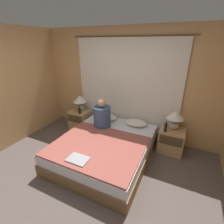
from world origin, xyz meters
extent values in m
plane|color=#564C47|center=(0.00, 0.00, 0.00)|extent=(16.00, 16.00, 0.00)
cube|color=tan|center=(0.00, 1.98, 1.25)|extent=(4.37, 0.06, 2.50)
cube|color=silver|center=(0.00, 1.92, 1.13)|extent=(2.47, 0.02, 2.27)
cylinder|color=brown|center=(0.00, 1.92, 2.29)|extent=(2.67, 0.02, 0.02)
cube|color=brown|center=(0.00, 0.86, 0.12)|extent=(1.68, 2.01, 0.24)
cube|color=silver|center=(0.00, 0.86, 0.34)|extent=(1.64, 1.97, 0.18)
cube|color=tan|center=(-1.16, 1.63, 0.26)|extent=(0.49, 0.44, 0.52)
cube|color=#4C3823|center=(-1.16, 1.40, 0.38)|extent=(0.44, 0.02, 0.19)
cube|color=tan|center=(1.16, 1.63, 0.26)|extent=(0.49, 0.44, 0.52)
cube|color=#4C3823|center=(1.16, 1.40, 0.38)|extent=(0.44, 0.02, 0.19)
ellipsoid|color=#B2A899|center=(-1.16, 1.69, 0.59)|extent=(0.19, 0.19, 0.15)
cylinder|color=#B2A893|center=(-1.16, 1.69, 0.71)|extent=(0.02, 0.02, 0.08)
cone|color=silver|center=(-1.16, 1.69, 0.83)|extent=(0.35, 0.35, 0.17)
ellipsoid|color=#B2A899|center=(1.16, 1.69, 0.59)|extent=(0.19, 0.19, 0.15)
cylinder|color=#B2A893|center=(1.16, 1.69, 0.71)|extent=(0.02, 0.02, 0.08)
cone|color=silver|center=(1.16, 1.69, 0.83)|extent=(0.35, 0.35, 0.17)
ellipsoid|color=silver|center=(-0.37, 1.66, 0.49)|extent=(0.49, 0.34, 0.12)
ellipsoid|color=silver|center=(0.37, 1.66, 0.49)|extent=(0.49, 0.34, 0.12)
cube|color=#994C42|center=(0.00, 0.56, 0.44)|extent=(1.62, 1.35, 0.03)
cylinder|color=#38517A|center=(-0.29, 1.27, 0.66)|extent=(0.37, 0.37, 0.47)
sphere|color=tan|center=(-0.29, 1.27, 0.99)|extent=(0.18, 0.18, 0.18)
cylinder|color=black|center=(-1.05, 1.50, 0.59)|extent=(0.06, 0.06, 0.16)
cylinder|color=black|center=(-1.05, 1.50, 0.70)|extent=(0.02, 0.02, 0.06)
cylinder|color=black|center=(1.03, 1.50, 0.60)|extent=(0.06, 0.06, 0.17)
cylinder|color=black|center=(1.03, 1.50, 0.71)|extent=(0.02, 0.02, 0.06)
cube|color=#9EA0A5|center=(-0.09, 0.09, 0.47)|extent=(0.34, 0.24, 0.02)
camera|label=1|loc=(1.28, -1.53, 2.16)|focal=26.00mm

